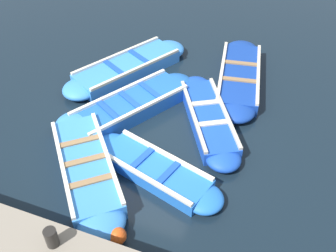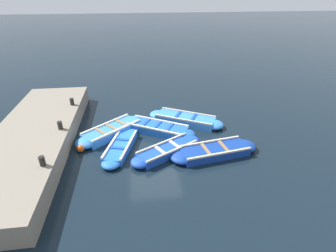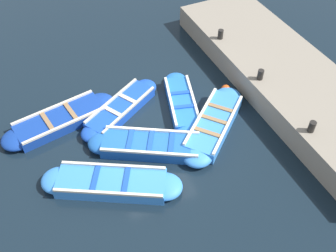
% 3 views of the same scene
% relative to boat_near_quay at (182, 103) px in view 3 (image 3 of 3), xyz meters
% --- Properties ---
extents(ground_plane, '(120.00, 120.00, 0.00)m').
position_rel_boat_near_quay_xyz_m(ground_plane, '(-1.47, -0.67, -0.15)').
color(ground_plane, black).
extents(boat_near_quay, '(1.63, 3.29, 0.35)m').
position_rel_boat_near_quay_xyz_m(boat_near_quay, '(0.00, 0.00, 0.00)').
color(boat_near_quay, blue).
rests_on(boat_near_quay, ground).
extents(boat_centre, '(3.77, 2.69, 0.43)m').
position_rel_boat_near_quay_xyz_m(boat_centre, '(-1.69, -1.33, 0.04)').
color(boat_centre, '#1E59AD').
rests_on(boat_centre, ground).
extents(boat_outer_left, '(3.35, 2.39, 0.39)m').
position_rel_boat_near_quay_xyz_m(boat_outer_left, '(-1.95, 0.58, 0.02)').
color(boat_outer_left, '#1947B7').
rests_on(boat_outer_left, ground).
extents(boat_drifting, '(3.41, 3.10, 0.46)m').
position_rel_boat_near_quay_xyz_m(boat_drifting, '(0.46, -1.35, 0.05)').
color(boat_drifting, '#3884E0').
rests_on(boat_drifting, ground).
extents(boat_end_of_row, '(3.91, 1.58, 0.41)m').
position_rel_boat_near_quay_xyz_m(boat_end_of_row, '(-3.89, 0.88, 0.03)').
color(boat_end_of_row, navy).
rests_on(boat_end_of_row, ground).
extents(boat_stern_in, '(3.90, 2.71, 0.42)m').
position_rel_boat_near_quay_xyz_m(boat_stern_in, '(-3.21, -2.12, 0.03)').
color(boat_stern_in, '#3884E0').
rests_on(boat_stern_in, ground).
extents(quay_wall, '(3.16, 10.45, 0.82)m').
position_rel_boat_near_quay_xyz_m(quay_wall, '(3.74, -0.67, 0.26)').
color(quay_wall, gray).
rests_on(quay_wall, ground).
extents(bollard_north, '(0.20, 0.20, 0.35)m').
position_rel_boat_near_quay_xyz_m(bollard_north, '(2.51, -3.25, 0.85)').
color(bollard_north, black).
rests_on(bollard_north, quay_wall).
extents(bollard_mid_north, '(0.20, 0.20, 0.35)m').
position_rel_boat_near_quay_xyz_m(bollard_mid_north, '(2.51, -0.67, 0.85)').
color(bollard_mid_north, black).
rests_on(bollard_mid_north, quay_wall).
extents(bollard_mid_south, '(0.20, 0.20, 0.35)m').
position_rel_boat_near_quay_xyz_m(bollard_mid_south, '(2.51, 1.91, 0.85)').
color(bollard_mid_south, black).
rests_on(bollard_mid_south, quay_wall).
extents(buoy_orange_near, '(0.33, 0.33, 0.33)m').
position_rel_boat_near_quay_xyz_m(buoy_orange_near, '(1.68, -0.04, 0.02)').
color(buoy_orange_near, '#E05119').
rests_on(buoy_orange_near, ground).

